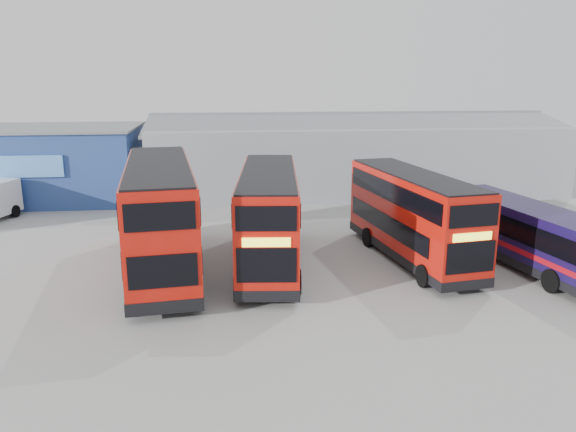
{
  "coord_description": "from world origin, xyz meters",
  "views": [
    {
      "loc": [
        -1.5,
        -23.01,
        8.74
      ],
      "look_at": [
        1.28,
        2.93,
        2.1
      ],
      "focal_mm": 35.0,
      "sensor_mm": 36.0,
      "label": 1
    }
  ],
  "objects_px": {
    "double_decker_left": "(161,218)",
    "double_decker_right": "(412,217)",
    "maintenance_shed": "(350,154)",
    "double_decker_centre": "(269,219)",
    "office_block": "(51,163)",
    "single_decker_blue": "(529,237)"
  },
  "relations": [
    {
      "from": "office_block",
      "to": "single_decker_blue",
      "type": "distance_m",
      "value": 31.55
    },
    {
      "from": "maintenance_shed",
      "to": "double_decker_centre",
      "type": "distance_m",
      "value": 19.59
    },
    {
      "from": "office_block",
      "to": "double_decker_left",
      "type": "relative_size",
      "value": 1.03
    },
    {
      "from": "office_block",
      "to": "double_decker_right",
      "type": "distance_m",
      "value": 26.49
    },
    {
      "from": "double_decker_left",
      "to": "double_decker_centre",
      "type": "distance_m",
      "value": 4.87
    },
    {
      "from": "double_decker_centre",
      "to": "single_decker_blue",
      "type": "bearing_deg",
      "value": -2.38
    },
    {
      "from": "double_decker_left",
      "to": "single_decker_blue",
      "type": "relative_size",
      "value": 1.1
    },
    {
      "from": "maintenance_shed",
      "to": "double_decker_centre",
      "type": "relative_size",
      "value": 2.84
    },
    {
      "from": "double_decker_centre",
      "to": "single_decker_blue",
      "type": "height_order",
      "value": "double_decker_centre"
    },
    {
      "from": "double_decker_centre",
      "to": "maintenance_shed",
      "type": "bearing_deg",
      "value": 71.92
    },
    {
      "from": "double_decker_left",
      "to": "single_decker_blue",
      "type": "height_order",
      "value": "double_decker_left"
    },
    {
      "from": "double_decker_centre",
      "to": "office_block",
      "type": "bearing_deg",
      "value": 136.9
    },
    {
      "from": "maintenance_shed",
      "to": "single_decker_blue",
      "type": "xyz_separation_m",
      "value": [
        4.18,
        -19.57,
        -1.18
      ]
    },
    {
      "from": "maintenance_shed",
      "to": "double_decker_left",
      "type": "xyz_separation_m",
      "value": [
        -12.58,
        -18.25,
        -0.15
      ]
    },
    {
      "from": "maintenance_shed",
      "to": "double_decker_left",
      "type": "distance_m",
      "value": 22.16
    },
    {
      "from": "double_decker_left",
      "to": "single_decker_blue",
      "type": "distance_m",
      "value": 16.84
    },
    {
      "from": "maintenance_shed",
      "to": "double_decker_left",
      "type": "relative_size",
      "value": 2.56
    },
    {
      "from": "maintenance_shed",
      "to": "double_decker_centre",
      "type": "bearing_deg",
      "value": -113.21
    },
    {
      "from": "office_block",
      "to": "maintenance_shed",
      "type": "relative_size",
      "value": 0.4
    },
    {
      "from": "maintenance_shed",
      "to": "double_decker_right",
      "type": "relative_size",
      "value": 2.99
    },
    {
      "from": "double_decker_left",
      "to": "double_decker_right",
      "type": "xyz_separation_m",
      "value": [
        11.71,
        0.28,
        -0.36
      ]
    },
    {
      "from": "double_decker_centre",
      "to": "single_decker_blue",
      "type": "distance_m",
      "value": 12.03
    }
  ]
}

